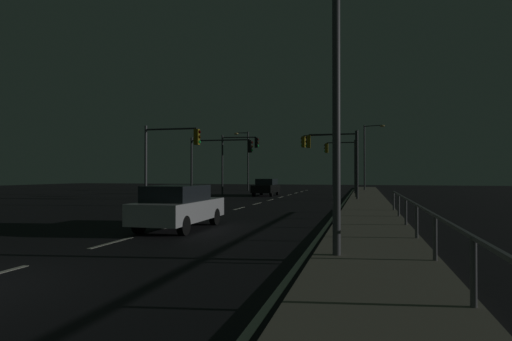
{
  "coord_description": "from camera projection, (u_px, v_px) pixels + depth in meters",
  "views": [
    {
      "loc": [
        6.98,
        -4.99,
        1.95
      ],
      "look_at": [
        -0.52,
        22.71,
        2.25
      ],
      "focal_mm": 28.11,
      "sensor_mm": 36.0,
      "label": 1
    }
  ],
  "objects": [
    {
      "name": "traffic_light_near_right",
      "position": [
        334.0,
        151.0,
        30.08
      ],
      "size": [
        3.91,
        0.54,
        5.1
      ],
      "color": "#38383D",
      "rests_on": "sidewalk_right"
    },
    {
      "name": "lane_edge_line",
      "position": [
        343.0,
        204.0,
        26.87
      ],
      "size": [
        0.14,
        53.0,
        0.01
      ],
      "color": "silver",
      "rests_on": "ground"
    },
    {
      "name": "street_lamp_far_end",
      "position": [
        319.0,
        66.0,
        9.16
      ],
      "size": [
        2.3,
        0.36,
        7.08
      ],
      "color": "#4C4C51",
      "rests_on": "sidewalk_right"
    },
    {
      "name": "street_lamp_mid_block",
      "position": [
        368.0,
        151.0,
        47.1
      ],
      "size": [
        2.38,
        0.97,
        7.68
      ],
      "color": "#38383D",
      "rests_on": "sidewalk_right"
    },
    {
      "name": "street_lamp_median",
      "position": [
        246.0,
        155.0,
        48.88
      ],
      "size": [
        1.8,
        0.61,
        7.21
      ],
      "color": "#2D3033",
      "rests_on": "ground"
    },
    {
      "name": "lane_markings_center",
      "position": [
        257.0,
        204.0,
        26.89
      ],
      "size": [
        0.14,
        50.0,
        0.01
      ],
      "color": "silver",
      "rests_on": "ground"
    },
    {
      "name": "traffic_light_overhead_east",
      "position": [
        238.0,
        153.0,
        37.96
      ],
      "size": [
        3.57,
        0.7,
        5.74
      ],
      "color": "#2D3033",
      "rests_on": "ground"
    },
    {
      "name": "barrier_fence",
      "position": [
        417.0,
        212.0,
        11.44
      ],
      "size": [
        0.09,
        18.62,
        0.98
      ],
      "color": "#59595E",
      "rests_on": "sidewalk_right"
    },
    {
      "name": "car",
      "position": [
        179.0,
        206.0,
        14.34
      ],
      "size": [
        1.86,
        4.41,
        1.57
      ],
      "color": "silver",
      "rests_on": "ground"
    },
    {
      "name": "traffic_light_far_right",
      "position": [
        170.0,
        149.0,
        24.56
      ],
      "size": [
        3.7,
        0.39,
        5.01
      ],
      "color": "#4C4C51",
      "rests_on": "ground"
    },
    {
      "name": "traffic_light_near_left",
      "position": [
        219.0,
        155.0,
        31.42
      ],
      "size": [
        5.1,
        0.5,
        4.91
      ],
      "color": "#2D3033",
      "rests_on": "ground"
    },
    {
      "name": "ground_plane",
      "position": [
        241.0,
        208.0,
        23.51
      ],
      "size": [
        112.0,
        112.0,
        0.0
      ],
      "primitive_type": "plane",
      "color": "black",
      "rests_on": "ground"
    },
    {
      "name": "traffic_light_mid_left",
      "position": [
        331.0,
        150.0,
        33.44
      ],
      "size": [
        4.72,
        0.9,
        5.4
      ],
      "color": "#2D3033",
      "rests_on": "sidewalk_right"
    },
    {
      "name": "sidewalk_right",
      "position": [
        369.0,
        209.0,
        21.63
      ],
      "size": [
        2.72,
        77.0,
        0.14
      ],
      "primitive_type": "cube",
      "color": "gray",
      "rests_on": "ground"
    },
    {
      "name": "car_oncoming",
      "position": [
        266.0,
        187.0,
        37.11
      ],
      "size": [
        1.88,
        4.42,
        1.57
      ],
      "color": "black",
      "rests_on": "ground"
    },
    {
      "name": "traffic_light_far_left",
      "position": [
        342.0,
        156.0,
        39.41
      ],
      "size": [
        3.07,
        0.34,
        5.22
      ],
      "color": "#4C4C51",
      "rests_on": "sidewalk_right"
    }
  ]
}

